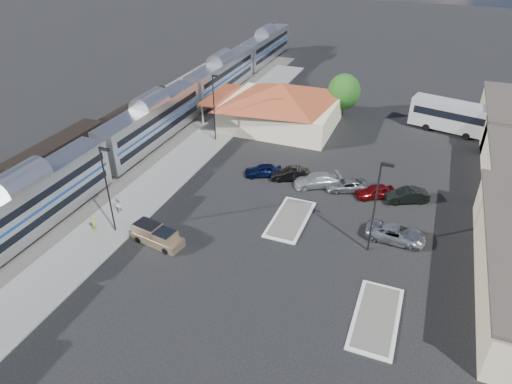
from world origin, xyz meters
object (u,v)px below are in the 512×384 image
(pickup_truck, at_px, (157,236))
(suv, at_px, (396,234))
(station_depot, at_px, (281,105))
(coach_bus, at_px, (462,117))

(pickup_truck, bearing_deg, suv, -58.00)
(station_depot, xyz_separation_m, coach_bus, (23.79, 6.12, -0.66))
(station_depot, height_order, suv, station_depot)
(suv, relative_size, coach_bus, 0.40)
(suv, xyz_separation_m, coach_bus, (5.13, 27.73, 1.71))
(station_depot, xyz_separation_m, pickup_truck, (-1.67, -30.09, -2.31))
(station_depot, distance_m, suv, 28.65)
(suv, bearing_deg, station_depot, 43.48)
(station_depot, bearing_deg, coach_bus, 14.43)
(station_depot, height_order, pickup_truck, station_depot)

